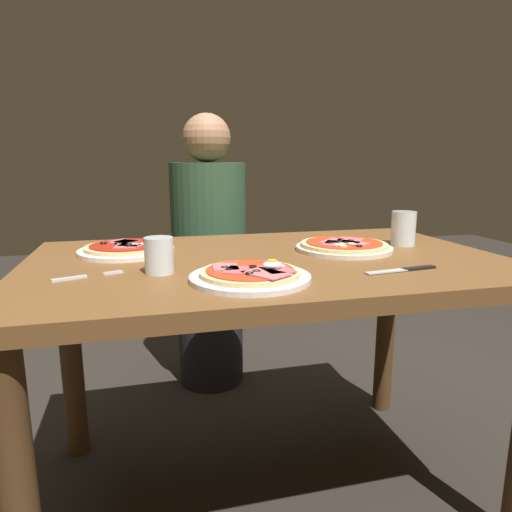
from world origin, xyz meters
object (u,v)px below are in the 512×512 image
Objects in this scene: pizza_foreground at (251,275)px; pizza_across_right at (126,249)px; dining_table at (268,296)px; fork at (83,277)px; water_glass_near at (403,231)px; knife at (406,269)px; diner_person at (209,260)px; water_glass_far at (159,258)px; pizza_across_left at (344,246)px.

pizza_foreground is 1.00× the size of pizza_across_right.
fork is (-0.47, -0.11, 0.11)m from dining_table.
dining_table is 12.12× the size of water_glass_near.
knife is at bearing -0.75° from pizza_foreground.
diner_person is at bearing 87.09° from pizza_foreground.
fork is at bearing 170.87° from knife.
fork is at bearing 162.48° from pizza_foreground.
water_glass_near is at bearing 11.06° from fork.
knife is at bearing -11.90° from water_glass_far.
dining_table is 14.99× the size of water_glass_far.
dining_table is 0.76m from diner_person.
water_glass_near reaches higher than dining_table.
dining_table is 0.38m from knife.
dining_table is at bearing -22.91° from pizza_across_right.
pizza_across_right is at bearing 174.11° from water_glass_near.
water_glass_far reaches higher than dining_table.
pizza_across_right is 0.71m from diner_person.
diner_person is (0.41, 0.87, -0.17)m from fork.
dining_table is 1.09× the size of diner_person.
knife reaches higher than dining_table.
pizza_across_left is 1.83× the size of fork.
pizza_foreground is 0.44m from pizza_across_left.
pizza_foreground is at bearing -31.11° from water_glass_far.
pizza_foreground is 0.63m from water_glass_near.
knife is at bearing 108.64° from diner_person.
pizza_across_right reaches higher than knife.
pizza_across_right is at bearing 61.65° from diner_person.
water_glass_near is at bearing 27.86° from pizza_foreground.
water_glass_near reaches higher than fork.
pizza_across_right is 0.84m from water_glass_near.
pizza_foreground reaches higher than knife.
fork is 0.98m from diner_person.
water_glass_near is (0.83, -0.09, 0.03)m from pizza_across_right.
water_glass_far is (0.08, -0.27, 0.03)m from pizza_across_right.
dining_table is 0.49m from fork.
water_glass_far is at bearing -166.60° from water_glass_near.
dining_table is 4.73× the size of pizza_across_right.
pizza_across_left reaches higher than fork.
water_glass_near reaches higher than pizza_across_left.
water_glass_far is at bearing -160.25° from dining_table.
diner_person reaches higher than pizza_across_left.
dining_table is at bearing -170.89° from water_glass_near.
water_glass_near is at bearing 9.11° from dining_table.
dining_table is 0.28m from pizza_across_left.
pizza_across_right is (-0.27, 0.38, -0.00)m from pizza_foreground.
diner_person is (-0.51, 0.69, -0.21)m from water_glass_near.
pizza_across_right is at bearing 125.71° from pizza_foreground.
pizza_foreground is 0.96× the size of pizza_across_left.
water_glass_far is at bearing 168.10° from knife.
dining_table is 6.54× the size of knife.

